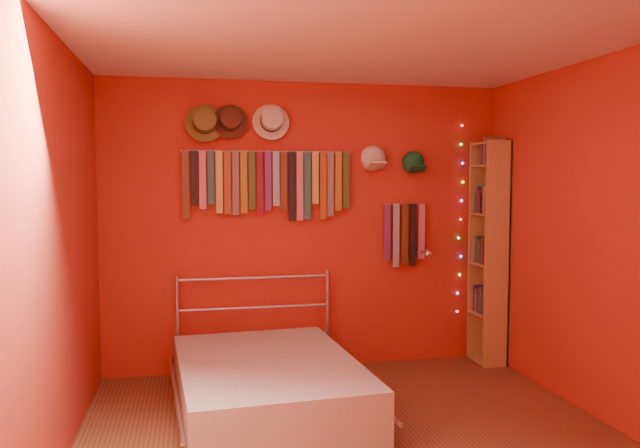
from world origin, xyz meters
TOP-DOWN VIEW (x-y plane):
  - back_wall at (0.00, 1.75)m, footprint 3.50×0.02m
  - right_wall at (1.75, 0.00)m, footprint 0.02×3.50m
  - left_wall at (-1.75, 0.00)m, footprint 0.02×3.50m
  - ceiling at (0.00, 0.00)m, footprint 3.50×3.50m
  - tie_rack at (-0.34, 1.68)m, footprint 1.45×0.03m
  - small_tie_rack at (0.88, 1.69)m, footprint 0.40×0.03m
  - fedora_olive at (-0.88, 1.65)m, footprint 0.32×0.17m
  - fedora_brown at (-0.67, 1.65)m, footprint 0.29×0.16m
  - fedora_white at (-0.32, 1.65)m, footprint 0.31×0.17m
  - cap_white at (0.58, 1.70)m, footprint 0.20×0.25m
  - cap_green at (0.96, 1.70)m, footprint 0.19×0.24m
  - fairy_lights at (1.42, 1.71)m, footprint 0.06×0.02m
  - reading_lamp at (1.03, 1.53)m, footprint 0.07×0.28m
  - bookshelf at (1.66, 1.53)m, footprint 0.25×0.34m
  - bed at (-0.48, 0.73)m, footprint 1.43×1.85m

SIDE VIEW (x-z plane):
  - bed at x=-0.48m, z-range -0.23..0.64m
  - reading_lamp at x=1.03m, z-range 0.97..1.05m
  - bookshelf at x=1.66m, z-range 0.02..2.02m
  - small_tie_rack at x=0.88m, z-range 0.90..1.48m
  - back_wall at x=0.00m, z-range 0.00..2.50m
  - right_wall at x=1.75m, z-range 0.00..2.50m
  - left_wall at x=-1.75m, z-range 0.00..2.50m
  - fairy_lights at x=1.42m, z-range 0.43..2.16m
  - tie_rack at x=-0.34m, z-range 1.35..1.95m
  - cap_green at x=0.96m, z-range 1.72..1.91m
  - cap_white at x=0.58m, z-range 1.74..1.95m
  - fedora_olive at x=-0.88m, z-range 1.98..2.29m
  - fedora_brown at x=-0.67m, z-range 2.01..2.29m
  - fedora_white at x=-0.32m, z-range 2.00..2.31m
  - ceiling at x=0.00m, z-range 2.49..2.51m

